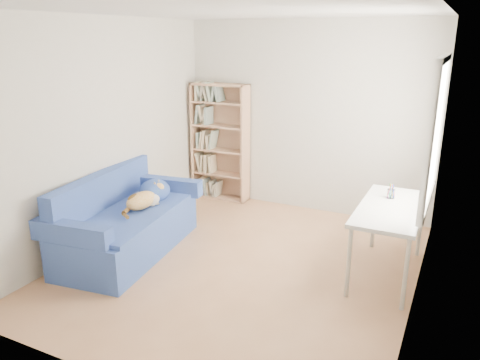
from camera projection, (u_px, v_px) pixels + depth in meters
name	position (u px, v px, depth m)	size (l,w,h in m)	color
ground	(242.00, 265.00, 5.07)	(4.00, 4.00, 0.00)	#B0784F
room_shell	(253.00, 115.00, 4.57)	(3.54, 4.04, 2.62)	silver
sofa	(127.00, 222.00, 5.32)	(1.08, 1.92, 0.90)	navy
bookshelf	(220.00, 147.00, 6.95)	(0.86, 0.27, 1.73)	tan
desk	(391.00, 213.00, 4.68)	(0.61, 1.32, 0.75)	white
pen_cup	(391.00, 193.00, 4.89)	(0.08, 0.08, 0.16)	white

